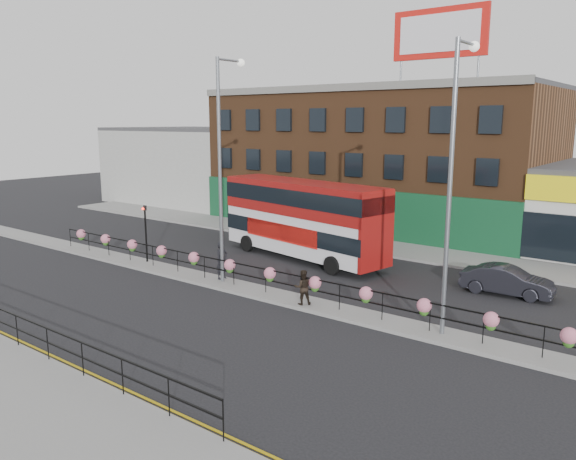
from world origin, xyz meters
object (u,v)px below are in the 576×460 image
Objects in this scene: double_decker_bus at (303,212)px; pedestrian_a at (222,260)px; car at (507,281)px; pedestrian_b at (303,287)px; lamp_column_east at (454,164)px; lamp_column_west at (224,151)px.

double_decker_bus is 6.03× the size of pedestrian_a.
car is 13.61m from pedestrian_a.
pedestrian_b is (-6.43, -7.23, 0.24)m from car.
double_decker_bus is at bearing 150.27° from lamp_column_east.
lamp_column_west is (-11.68, -6.47, 5.83)m from car.
car is at bearing 0.65° from double_decker_bus.
pedestrian_b is at bearing -92.97° from pedestrian_a.
lamp_column_east is (6.11, 0.69, 5.52)m from pedestrian_b.
pedestrian_a is 5.61m from pedestrian_b.
double_decker_bus is at bearing 88.85° from lamp_column_west.
car is 2.19× the size of pedestrian_a.
pedestrian_a is at bearing 176.70° from lamp_column_west.
car is at bearing 87.19° from lamp_column_east.
pedestrian_b is at bearing -173.56° from lamp_column_east.
lamp_column_east is at bearing -29.73° from double_decker_bus.
pedestrian_b is (5.55, -0.78, -0.19)m from pedestrian_a.
pedestrian_a is 0.18× the size of lamp_column_east.
car is 14.57m from lamp_column_west.
double_decker_bus is 7.35m from lamp_column_west.
pedestrian_a is 5.41m from lamp_column_west.
car is at bearing -56.62° from pedestrian_a.
pedestrian_b is 7.71m from lamp_column_west.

